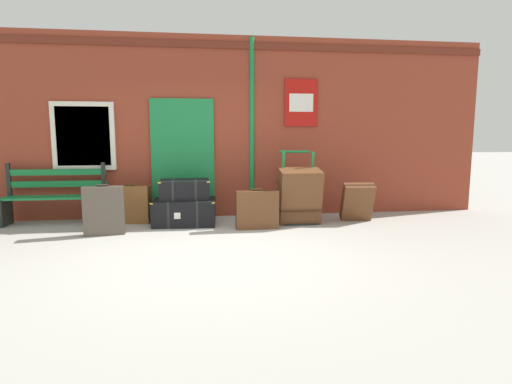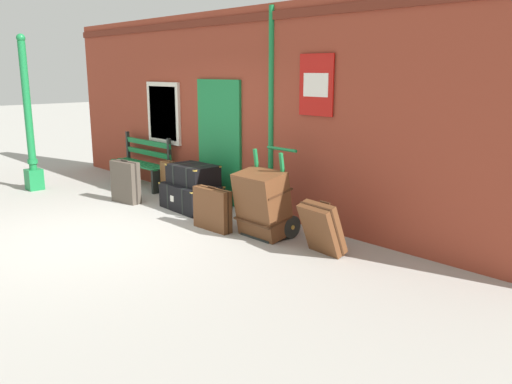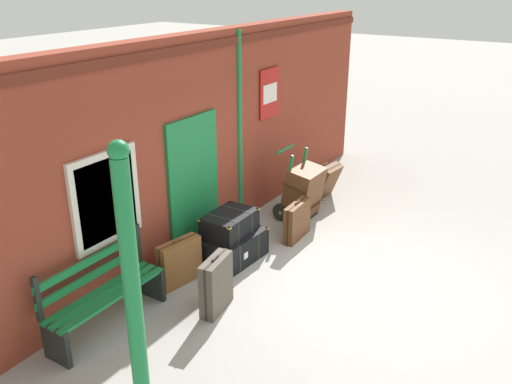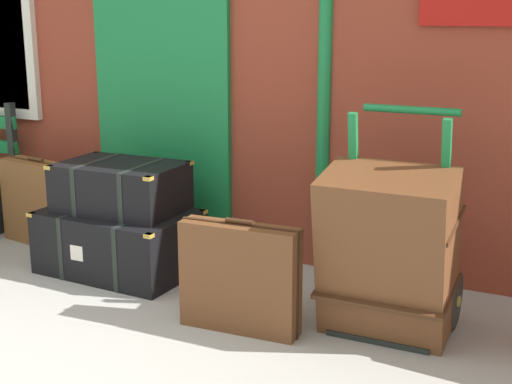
{
  "view_description": "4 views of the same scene",
  "coord_description": "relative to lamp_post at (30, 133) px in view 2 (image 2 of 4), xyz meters",
  "views": [
    {
      "loc": [
        -0.04,
        -4.91,
        1.44
      ],
      "look_at": [
        0.84,
        1.76,
        0.53
      ],
      "focal_mm": 28.57,
      "sensor_mm": 36.0,
      "label": 1
    },
    {
      "loc": [
        6.6,
        -3.23,
        2.25
      ],
      "look_at": [
        1.11,
        1.89,
        0.52
      ],
      "focal_mm": 37.18,
      "sensor_mm": 36.0,
      "label": 2
    },
    {
      "loc": [
        -6.15,
        -2.31,
        3.99
      ],
      "look_at": [
        0.28,
        1.76,
        0.88
      ],
      "focal_mm": 38.17,
      "sensor_mm": 36.0,
      "label": 3
    },
    {
      "loc": [
        2.47,
        -1.97,
        1.73
      ],
      "look_at": [
        0.65,
        1.85,
        0.65
      ],
      "focal_mm": 50.54,
      "sensor_mm": 36.0,
      "label": 4
    }
  ],
  "objects": [
    {
      "name": "brick_facade",
      "position": [
        3.58,
        2.14,
        0.5
      ],
      "size": [
        10.4,
        0.35,
        3.2
      ],
      "color": "brown",
      "rests_on": "ground"
    },
    {
      "name": "suitcase_oxblood",
      "position": [
        6.17,
        1.19,
        -0.76
      ],
      "size": [
        0.55,
        0.46,
        0.68
      ],
      "color": "brown",
      "rests_on": "ground"
    },
    {
      "name": "suitcase_caramel",
      "position": [
        4.4,
        0.87,
        -0.79
      ],
      "size": [
        0.68,
        0.19,
        0.64
      ],
      "color": "brown",
      "rests_on": "ground"
    },
    {
      "name": "platform_bench",
      "position": [
        1.12,
        1.71,
        -0.65
      ],
      "size": [
        1.6,
        0.43,
        1.01
      ],
      "color": "#197A3D",
      "rests_on": "ground"
    },
    {
      "name": "suitcase_beige",
      "position": [
        2.35,
        1.58,
        -0.78
      ],
      "size": [
        0.67,
        0.3,
        0.67
      ],
      "color": "brown",
      "rests_on": "ground"
    },
    {
      "name": "porters_trolley",
      "position": [
        5.14,
        1.33,
        -0.82
      ],
      "size": [
        0.71,
        0.56,
        1.21
      ],
      "color": "black",
      "rests_on": "ground"
    },
    {
      "name": "ground_plane",
      "position": [
        3.6,
        -0.45,
        -1.1
      ],
      "size": [
        60.0,
        60.0,
        0.0
      ],
      "primitive_type": "plane",
      "color": "#A3A099"
    },
    {
      "name": "steamer_trunk_middle",
      "position": [
        3.26,
        1.38,
        -0.51
      ],
      "size": [
        0.82,
        0.56,
        0.33
      ],
      "color": "black",
      "rests_on": "steamer_trunk_base"
    },
    {
      "name": "large_brown_trunk",
      "position": [
        5.14,
        1.16,
        -0.62
      ],
      "size": [
        0.7,
        0.58,
        0.94
      ],
      "color": "brown",
      "rests_on": "ground"
    },
    {
      "name": "lamp_post",
      "position": [
        0.0,
        0.0,
        0.0
      ],
      "size": [
        0.28,
        0.28,
        2.9
      ],
      "color": "#197A3D",
      "rests_on": "ground"
    },
    {
      "name": "suitcase_cream",
      "position": [
        2.11,
        0.78,
        -0.73
      ],
      "size": [
        0.6,
        0.28,
        0.76
      ],
      "color": "#51473D",
      "rests_on": "ground"
    },
    {
      "name": "steamer_trunk_base",
      "position": [
        3.26,
        1.34,
        -0.88
      ],
      "size": [
        1.04,
        0.7,
        0.43
      ],
      "color": "black",
      "rests_on": "ground"
    }
  ]
}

